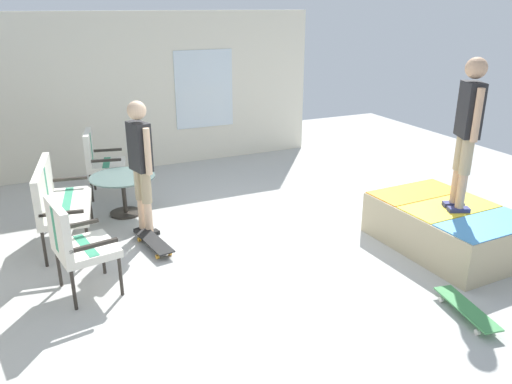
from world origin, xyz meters
TOP-DOWN VIEW (x-y plane):
  - ground_plane at (0.00, 0.00)m, footprint 12.00×12.00m
  - house_facade at (3.80, 0.49)m, footprint 0.23×6.00m
  - skate_ramp at (-1.07, -1.84)m, footprint 1.78×1.98m
  - patio_bench at (1.02, 2.46)m, footprint 1.32×0.74m
  - patio_chair_near_house at (2.58, 1.73)m, footprint 0.72×0.66m
  - patio_chair_by_wall at (-0.30, 2.40)m, footprint 0.70×0.65m
  - patio_table at (1.64, 1.55)m, footprint 0.90×0.90m
  - person_watching at (0.87, 1.43)m, footprint 0.47×0.31m
  - person_skater at (-1.16, -1.81)m, footprint 0.44×0.33m
  - skateboard_by_bench at (0.40, 1.45)m, footprint 0.82×0.33m
  - skateboard_spare at (-2.28, -0.90)m, footprint 0.82×0.34m

SIDE VIEW (x-z plane):
  - ground_plane at x=0.00m, z-range -0.10..0.00m
  - skateboard_by_bench at x=0.40m, z-range 0.03..0.14m
  - skateboard_spare at x=-2.28m, z-range 0.03..0.14m
  - skate_ramp at x=-1.07m, z-range 0.00..0.54m
  - patio_table at x=1.64m, z-range 0.12..0.69m
  - patio_chair_near_house at x=2.58m, z-range 0.10..1.12m
  - patio_chair_by_wall at x=-0.30m, z-range 0.10..1.12m
  - patio_bench at x=1.02m, z-range 0.11..1.13m
  - person_watching at x=0.87m, z-range 0.15..1.89m
  - house_facade at x=3.80m, z-range 0.00..2.71m
  - person_skater at x=-1.16m, z-range 0.70..2.44m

